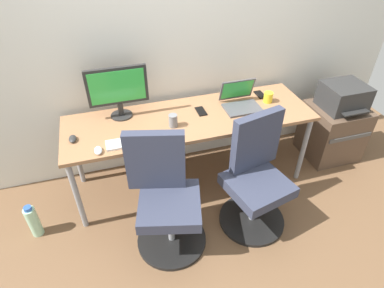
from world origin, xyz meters
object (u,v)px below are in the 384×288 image
Objects in this scene: side_cabinet at (332,131)px; open_laptop at (240,100)px; water_bottle_on_floor at (33,221)px; printer at (343,97)px; desktop_monitor at (118,89)px; office_chair_right at (255,179)px; office_chair_left at (165,199)px; coffee_mug at (268,97)px.

open_laptop is at bearing 175.77° from side_cabinet.
printer is at bearing 4.32° from water_bottle_on_floor.
desktop_monitor reaches higher than side_cabinet.
desktop_monitor reaches higher than water_bottle_on_floor.
desktop_monitor reaches higher than office_chair_right.
water_bottle_on_floor is 1.00× the size of open_laptop.
open_laptop is at bearing -7.75° from desktop_monitor.
office_chair_left is 0.72m from office_chair_right.
office_chair_right reaches higher than printer.
office_chair_left is at bearing -163.78° from printer.
side_cabinet is at bearing 16.25° from office_chair_left.
office_chair_left is 1.68× the size of side_cabinet.
office_chair_left reaches higher than printer.
side_cabinet is at bearing -4.23° from open_laptop.
open_laptop is (1.01, -0.14, -0.20)m from desktop_monitor.
open_laptop reaches higher than printer.
office_chair_left is 1.30m from coffee_mug.
desktop_monitor is (-2.04, 0.21, 0.68)m from side_cabinet.
desktop_monitor is at bearing 172.25° from open_laptop.
coffee_mug is (2.10, 0.29, 0.61)m from water_bottle_on_floor.
water_bottle_on_floor is (-2.86, -0.22, -0.13)m from side_cabinet.
office_chair_right is 1.78m from water_bottle_on_floor.
office_chair_left is 3.03× the size of water_bottle_on_floor.
desktop_monitor is 1.55× the size of open_laptop.
coffee_mug is at bearing -1.46° from open_laptop.
side_cabinet is at bearing -5.19° from coffee_mug.
office_chair_right is at bearing -121.61° from coffee_mug.
water_bottle_on_floor is 3.37× the size of coffee_mug.
desktop_monitor is at bearing 173.55° from coffee_mug.
coffee_mug reaches higher than water_bottle_on_floor.
office_chair_left reaches higher than side_cabinet.
printer is at bearing 25.38° from office_chair_right.
coffee_mug is (0.27, -0.01, -0.01)m from open_laptop.
open_laptop is at bearing 80.08° from office_chair_right.
water_bottle_on_floor is 2.21m from coffee_mug.
water_bottle_on_floor is 0.65× the size of desktop_monitor.
desktop_monitor reaches higher than coffee_mug.
side_cabinet is 1.80× the size of open_laptop.
coffee_mug reaches higher than side_cabinet.
open_laptop is (-1.03, 0.08, 0.09)m from printer.
side_cabinet is 6.07× the size of coffee_mug.
printer is 1.29× the size of water_bottle_on_floor.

